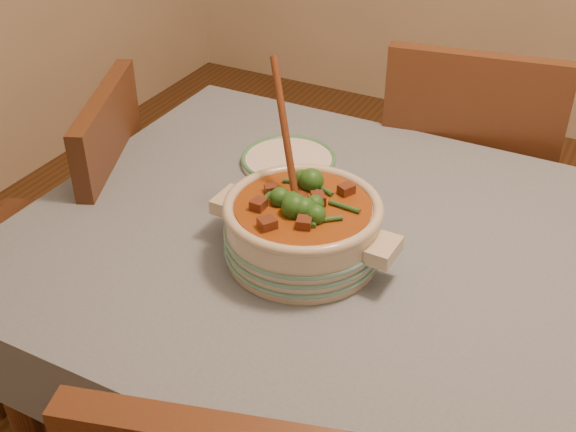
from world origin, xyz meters
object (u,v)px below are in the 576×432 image
at_px(dining_table, 416,300).
at_px(stew_casserole, 303,224).
at_px(white_plate, 289,160).
at_px(chair_far, 464,179).
at_px(chair_left, 82,232).

relative_size(dining_table, stew_casserole, 4.32).
xyz_separation_m(dining_table, white_plate, (-0.41, 0.23, 0.10)).
height_order(white_plate, chair_far, chair_far).
relative_size(white_plate, chair_left, 0.26).
bearing_deg(stew_casserole, chair_far, 80.37).
xyz_separation_m(white_plate, chair_left, (-0.50, -0.22, -0.24)).
bearing_deg(dining_table, white_plate, 150.71).
xyz_separation_m(stew_casserole, chair_far, (0.13, 0.78, -0.28)).
height_order(white_plate, chair_left, chair_left).
bearing_deg(chair_left, white_plate, 89.55).
relative_size(stew_casserole, chair_left, 0.42).
height_order(dining_table, white_plate, white_plate).
bearing_deg(chair_far, white_plate, 45.15).
xyz_separation_m(dining_table, chair_far, (-0.09, 0.70, -0.11)).
distance_m(dining_table, chair_left, 0.93).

